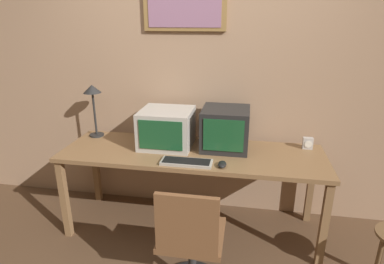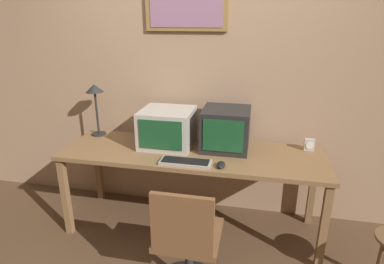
{
  "view_description": "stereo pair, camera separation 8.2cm",
  "coord_description": "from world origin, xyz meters",
  "px_view_note": "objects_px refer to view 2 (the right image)",
  "views": [
    {
      "loc": [
        0.43,
        -1.57,
        1.82
      ],
      "look_at": [
        0.0,
        0.89,
        0.93
      ],
      "focal_mm": 30.0,
      "sensor_mm": 36.0,
      "label": 1
    },
    {
      "loc": [
        0.51,
        -1.55,
        1.82
      ],
      "look_at": [
        0.0,
        0.89,
        0.93
      ],
      "focal_mm": 30.0,
      "sensor_mm": 36.0,
      "label": 2
    }
  ],
  "objects_px": {
    "monitor_left": "(167,128)",
    "office_chair": "(187,248)",
    "desk_clock": "(309,145)",
    "monitor_right": "(226,129)",
    "desk_lamp": "(95,96)",
    "mouse_near_keyboard": "(221,165)",
    "keyboard_main": "(186,162)"
  },
  "relations": [
    {
      "from": "mouse_near_keyboard",
      "to": "desk_clock",
      "type": "bearing_deg",
      "value": 34.79
    },
    {
      "from": "keyboard_main",
      "to": "office_chair",
      "type": "height_order",
      "value": "office_chair"
    },
    {
      "from": "monitor_left",
      "to": "desk_lamp",
      "type": "height_order",
      "value": "desk_lamp"
    },
    {
      "from": "keyboard_main",
      "to": "desk_clock",
      "type": "distance_m",
      "value": 1.08
    },
    {
      "from": "monitor_left",
      "to": "desk_clock",
      "type": "distance_m",
      "value": 1.22
    },
    {
      "from": "mouse_near_keyboard",
      "to": "office_chair",
      "type": "height_order",
      "value": "office_chair"
    },
    {
      "from": "keyboard_main",
      "to": "monitor_right",
      "type": "bearing_deg",
      "value": 55.51
    },
    {
      "from": "office_chair",
      "to": "monitor_right",
      "type": "bearing_deg",
      "value": 80.76
    },
    {
      "from": "mouse_near_keyboard",
      "to": "desk_lamp",
      "type": "bearing_deg",
      "value": 159.36
    },
    {
      "from": "monitor_left",
      "to": "monitor_right",
      "type": "relative_size",
      "value": 1.1
    },
    {
      "from": "monitor_left",
      "to": "mouse_near_keyboard",
      "type": "height_order",
      "value": "monitor_left"
    },
    {
      "from": "mouse_near_keyboard",
      "to": "office_chair",
      "type": "relative_size",
      "value": 0.13
    },
    {
      "from": "monitor_left",
      "to": "desk_clock",
      "type": "relative_size",
      "value": 4.41
    },
    {
      "from": "monitor_left",
      "to": "office_chair",
      "type": "bearing_deg",
      "value": -66.49
    },
    {
      "from": "monitor_left",
      "to": "keyboard_main",
      "type": "height_order",
      "value": "monitor_left"
    },
    {
      "from": "mouse_near_keyboard",
      "to": "monitor_right",
      "type": "bearing_deg",
      "value": 91.72
    },
    {
      "from": "monitor_left",
      "to": "desk_clock",
      "type": "height_order",
      "value": "monitor_left"
    },
    {
      "from": "desk_lamp",
      "to": "desk_clock",
      "type": "bearing_deg",
      "value": 0.41
    },
    {
      "from": "desk_lamp",
      "to": "office_chair",
      "type": "relative_size",
      "value": 0.58
    },
    {
      "from": "monitor_left",
      "to": "monitor_right",
      "type": "xyz_separation_m",
      "value": [
        0.51,
        0.04,
        0.01
      ]
    },
    {
      "from": "monitor_right",
      "to": "desk_lamp",
      "type": "xyz_separation_m",
      "value": [
        -1.23,
        0.08,
        0.21
      ]
    },
    {
      "from": "keyboard_main",
      "to": "desk_lamp",
      "type": "xyz_separation_m",
      "value": [
        -0.97,
        0.46,
        0.37
      ]
    },
    {
      "from": "monitor_left",
      "to": "desk_clock",
      "type": "xyz_separation_m",
      "value": [
        1.21,
        0.13,
        -0.11
      ]
    },
    {
      "from": "monitor_right",
      "to": "desk_lamp",
      "type": "height_order",
      "value": "desk_lamp"
    },
    {
      "from": "keyboard_main",
      "to": "desk_clock",
      "type": "relative_size",
      "value": 3.96
    },
    {
      "from": "desk_clock",
      "to": "mouse_near_keyboard",
      "type": "bearing_deg",
      "value": -145.21
    },
    {
      "from": "monitor_left",
      "to": "mouse_near_keyboard",
      "type": "distance_m",
      "value": 0.64
    },
    {
      "from": "monitor_right",
      "to": "office_chair",
      "type": "height_order",
      "value": "monitor_right"
    },
    {
      "from": "monitor_left",
      "to": "keyboard_main",
      "type": "relative_size",
      "value": 1.11
    },
    {
      "from": "office_chair",
      "to": "monitor_left",
      "type": "bearing_deg",
      "value": 113.51
    },
    {
      "from": "monitor_right",
      "to": "desk_lamp",
      "type": "distance_m",
      "value": 1.25
    },
    {
      "from": "monitor_left",
      "to": "keyboard_main",
      "type": "xyz_separation_m",
      "value": [
        0.24,
        -0.34,
        -0.15
      ]
    }
  ]
}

